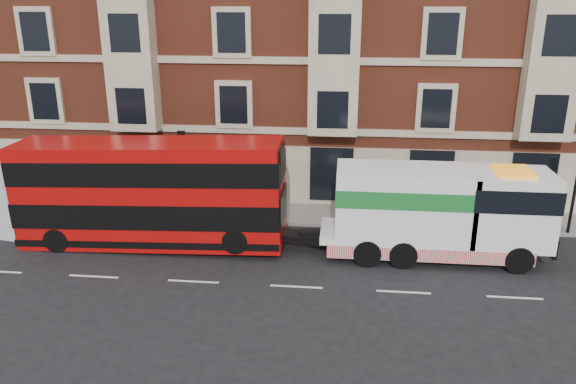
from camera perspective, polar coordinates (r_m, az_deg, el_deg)
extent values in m
plane|color=black|center=(21.54, 0.87, -9.60)|extent=(120.00, 120.00, 0.00)
cube|color=slate|center=(28.31, 2.23, -2.25)|extent=(90.00, 3.00, 0.15)
cube|color=brown|center=(33.91, 4.20, 16.68)|extent=(45.00, 12.00, 18.00)
cylinder|color=black|center=(27.43, -10.51, 1.33)|extent=(0.14, 0.14, 4.00)
cube|color=black|center=(26.89, -10.77, 5.60)|extent=(0.35, 0.15, 0.50)
cylinder|color=black|center=(28.31, 27.12, 0.07)|extent=(0.14, 0.14, 4.00)
cube|color=#B50A0A|center=(24.89, -13.82, -0.10)|extent=(11.48, 2.56, 4.51)
cube|color=black|center=(25.11, -13.70, -1.54)|extent=(11.52, 2.62, 1.08)
cube|color=black|center=(24.54, -14.03, 2.50)|extent=(11.52, 2.62, 1.03)
cylinder|color=black|center=(26.12, -22.44, -4.53)|extent=(1.07, 0.33, 1.07)
cylinder|color=black|center=(28.01, -20.28, -2.69)|extent=(1.07, 0.33, 1.07)
cylinder|color=black|center=(23.39, -5.39, -4.98)|extent=(1.07, 0.33, 1.07)
cylinder|color=black|center=(25.49, -4.39, -2.89)|extent=(1.07, 0.33, 1.07)
cube|color=white|center=(24.27, 14.33, -4.27)|extent=(9.23, 2.36, 0.31)
cube|color=white|center=(24.44, 21.49, -1.51)|extent=(3.28, 2.56, 2.97)
cube|color=white|center=(23.62, 11.65, -1.11)|extent=(5.54, 2.56, 2.97)
cube|color=#1A762C|center=(23.45, 11.73, 0.07)|extent=(5.59, 2.60, 0.72)
cube|color=red|center=(24.38, 13.78, -5.03)|extent=(8.20, 2.62, 0.56)
cylinder|color=black|center=(24.13, 22.39, -6.37)|extent=(1.13, 0.36, 1.13)
cylinder|color=black|center=(26.17, 21.05, -4.23)|extent=(1.13, 0.36, 1.13)
cylinder|color=black|center=(23.23, 11.61, -6.24)|extent=(1.13, 0.41, 1.13)
cylinder|color=black|center=(25.34, 11.15, -4.03)|extent=(1.13, 0.41, 1.13)
cylinder|color=black|center=(23.12, 8.05, -6.15)|extent=(1.13, 0.41, 1.13)
cylinder|color=black|center=(25.24, 7.90, -3.94)|extent=(1.13, 0.41, 1.13)
cube|color=silver|center=(28.38, -25.20, -1.51)|extent=(5.12, 2.84, 2.52)
cylinder|color=black|center=(30.31, -26.01, -2.19)|extent=(0.77, 0.38, 0.74)
cylinder|color=black|center=(27.06, -23.76, -4.29)|extent=(0.77, 0.38, 0.74)
cylinder|color=black|center=(28.34, -21.40, -2.94)|extent=(0.77, 0.38, 0.74)
imported|color=#181A31|center=(29.63, -20.27, -0.48)|extent=(0.71, 0.53, 1.79)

